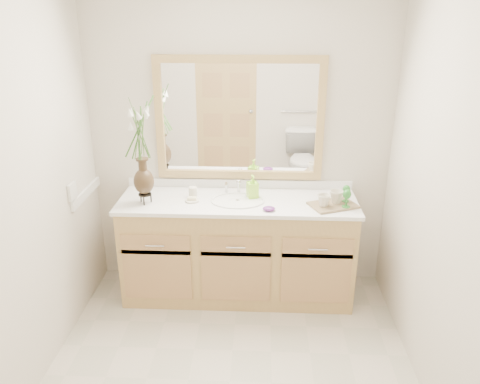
{
  "coord_description": "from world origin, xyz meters",
  "views": [
    {
      "loc": [
        0.17,
        -2.32,
        2.21
      ],
      "look_at": [
        0.03,
        0.65,
        1.04
      ],
      "focal_mm": 35.0,
      "sensor_mm": 36.0,
      "label": 1
    }
  ],
  "objects_px": {
    "flower_vase": "(141,140)",
    "tumbler": "(193,192)",
    "tray": "(333,205)",
    "soap_bottle": "(252,187)"
  },
  "relations": [
    {
      "from": "flower_vase",
      "to": "tumbler",
      "type": "distance_m",
      "value": 0.59
    },
    {
      "from": "tray",
      "to": "soap_bottle",
      "type": "bearing_deg",
      "value": 142.84
    },
    {
      "from": "flower_vase",
      "to": "tumbler",
      "type": "xyz_separation_m",
      "value": [
        0.35,
        0.13,
        -0.45
      ]
    },
    {
      "from": "flower_vase",
      "to": "soap_bottle",
      "type": "distance_m",
      "value": 0.92
    },
    {
      "from": "tumbler",
      "to": "tray",
      "type": "height_order",
      "value": "tumbler"
    },
    {
      "from": "flower_vase",
      "to": "soap_bottle",
      "type": "bearing_deg",
      "value": 11.05
    },
    {
      "from": "soap_bottle",
      "to": "tumbler",
      "type": "bearing_deg",
      "value": 165.26
    },
    {
      "from": "tumbler",
      "to": "tray",
      "type": "xyz_separation_m",
      "value": [
        1.07,
        -0.13,
        -0.03
      ]
    },
    {
      "from": "soap_bottle",
      "to": "tray",
      "type": "xyz_separation_m",
      "value": [
        0.61,
        -0.15,
        -0.07
      ]
    },
    {
      "from": "tumbler",
      "to": "soap_bottle",
      "type": "xyz_separation_m",
      "value": [
        0.46,
        0.02,
        0.04
      ]
    }
  ]
}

